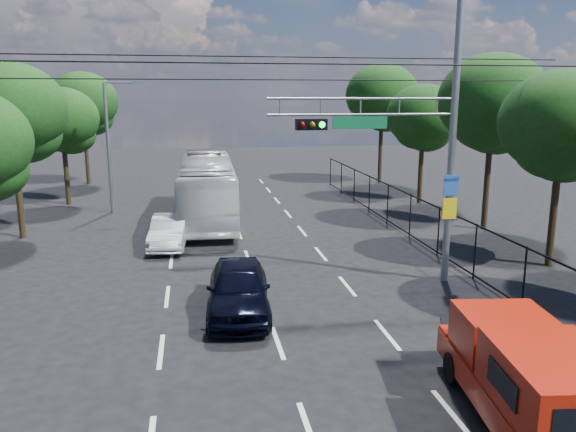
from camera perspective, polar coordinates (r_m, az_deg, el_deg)
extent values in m
plane|color=black|center=(11.65, 2.12, -20.94)|extent=(120.00, 120.00, 0.00)
cube|color=beige|center=(14.99, -12.78, -13.23)|extent=(0.12, 2.00, 0.01)
cube|color=beige|center=(18.68, -12.17, -7.99)|extent=(0.12, 2.00, 0.01)
cube|color=beige|center=(22.48, -11.77, -4.50)|extent=(0.12, 2.00, 0.01)
cube|color=beige|center=(26.34, -11.49, -2.02)|extent=(0.12, 2.00, 0.01)
cube|color=beige|center=(30.23, -11.29, -0.18)|extent=(0.12, 2.00, 0.01)
cube|color=beige|center=(34.15, -11.13, 1.24)|extent=(0.12, 2.00, 0.01)
cube|color=beige|center=(38.09, -11.00, 2.37)|extent=(0.12, 2.00, 0.01)
cube|color=beige|center=(42.03, -10.90, 3.29)|extent=(0.12, 2.00, 0.01)
cube|color=beige|center=(11.65, 2.12, -20.92)|extent=(0.12, 2.00, 0.01)
cube|color=beige|center=(15.10, -1.05, -12.72)|extent=(0.12, 2.00, 0.01)
cube|color=beige|center=(18.77, -2.90, -7.62)|extent=(0.12, 2.00, 0.01)
cube|color=beige|center=(22.55, -4.12, -4.21)|extent=(0.12, 2.00, 0.01)
cube|color=beige|center=(26.40, -4.97, -1.78)|extent=(0.12, 2.00, 0.01)
cube|color=beige|center=(30.28, -5.61, 0.03)|extent=(0.12, 2.00, 0.01)
cube|color=beige|center=(34.20, -6.10, 1.42)|extent=(0.12, 2.00, 0.01)
cube|color=beige|center=(38.13, -6.49, 2.53)|extent=(0.12, 2.00, 0.01)
cube|color=beige|center=(42.07, -6.81, 3.43)|extent=(0.12, 2.00, 0.01)
cube|color=beige|center=(12.52, 16.47, -18.88)|extent=(0.12, 2.00, 0.01)
cube|color=beige|center=(15.78, 10.01, -11.76)|extent=(0.12, 2.00, 0.01)
cube|color=beige|center=(19.32, 6.03, -7.08)|extent=(0.12, 2.00, 0.01)
cube|color=beige|center=(23.02, 3.35, -3.86)|extent=(0.12, 2.00, 0.01)
cube|color=beige|center=(26.80, 1.43, -1.53)|extent=(0.12, 2.00, 0.01)
cube|color=beige|center=(30.63, -0.01, 0.22)|extent=(0.12, 2.00, 0.01)
cube|color=beige|center=(34.51, -1.12, 1.59)|extent=(0.12, 2.00, 0.01)
cube|color=beige|center=(38.40, -2.01, 2.67)|extent=(0.12, 2.00, 0.01)
cube|color=beige|center=(42.32, -2.74, 3.55)|extent=(0.12, 2.00, 0.01)
cylinder|color=slate|center=(19.57, 16.34, 6.98)|extent=(0.24, 0.24, 9.50)
cylinder|color=slate|center=(18.36, 7.70, 11.74)|extent=(6.20, 0.08, 0.08)
cylinder|color=slate|center=(18.37, 7.66, 10.18)|extent=(6.20, 0.08, 0.08)
cube|color=black|center=(17.95, 2.37, 9.27)|extent=(1.00, 0.28, 0.35)
sphere|color=#3F0505|center=(17.74, 1.45, 9.24)|extent=(0.20, 0.20, 0.20)
sphere|color=#4C3805|center=(17.81, 2.47, 9.25)|extent=(0.20, 0.20, 0.20)
sphere|color=#0CE533|center=(17.88, 3.49, 9.25)|extent=(0.20, 0.20, 0.20)
cube|color=#0C5931|center=(18.35, 7.33, 9.40)|extent=(1.80, 0.05, 0.40)
cube|color=#234EA4|center=(19.60, 16.23, 3.01)|extent=(0.50, 0.04, 0.70)
cube|color=#DDC10B|center=(19.73, 16.09, 0.72)|extent=(0.50, 0.04, 0.70)
cylinder|color=slate|center=(19.25, 14.93, 10.71)|extent=(0.05, 0.05, 0.50)
cylinder|color=slate|center=(18.75, 11.25, 10.86)|extent=(0.05, 0.05, 0.50)
cylinder|color=slate|center=(18.33, 7.37, 10.96)|extent=(0.05, 0.05, 0.50)
cylinder|color=slate|center=(18.00, 3.34, 11.02)|extent=(0.05, 0.05, 0.50)
cylinder|color=slate|center=(17.75, -0.83, 11.02)|extent=(0.05, 0.05, 0.50)
cylinder|color=slate|center=(31.98, -17.78, 6.49)|extent=(0.18, 0.18, 7.00)
cylinder|color=slate|center=(31.76, -16.74, 12.85)|extent=(1.60, 0.09, 0.09)
cube|color=slate|center=(31.66, -15.08, 12.95)|extent=(0.60, 0.22, 0.15)
cylinder|color=black|center=(15.69, -2.30, 15.24)|extent=(22.00, 0.04, 0.04)
cylinder|color=black|center=(19.19, -3.71, 15.87)|extent=(22.00, 0.04, 0.04)
cylinder|color=black|center=(20.64, -4.14, 13.66)|extent=(22.00, 0.04, 0.04)
cube|color=black|center=(24.00, 14.17, 1.23)|extent=(0.04, 34.00, 0.06)
cube|color=black|center=(24.40, 13.95, -2.92)|extent=(0.04, 34.00, 0.06)
cylinder|color=black|center=(18.25, 22.87, -5.89)|extent=(0.06, 0.06, 2.00)
cylinder|color=black|center=(20.72, 18.46, -3.45)|extent=(0.06, 0.06, 2.00)
cylinder|color=black|center=(23.31, 15.03, -1.53)|extent=(0.06, 0.06, 2.00)
cylinder|color=black|center=(25.99, 12.31, 0.01)|extent=(0.06, 0.06, 2.00)
cylinder|color=black|center=(28.74, 10.09, 1.26)|extent=(0.06, 0.06, 2.00)
cylinder|color=black|center=(31.53, 8.27, 2.28)|extent=(0.06, 0.06, 2.00)
cylinder|color=black|center=(34.36, 6.74, 3.14)|extent=(0.06, 0.06, 2.00)
cylinder|color=black|center=(37.21, 5.45, 3.86)|extent=(0.06, 0.06, 2.00)
cylinder|color=black|center=(40.08, 4.33, 4.48)|extent=(0.06, 0.06, 2.00)
cylinder|color=black|center=(23.17, 25.37, 0.41)|extent=(0.28, 0.28, 4.20)
ellipsoid|color=black|center=(22.80, 26.13, 8.55)|extent=(4.50, 4.50, 3.83)
ellipsoid|color=black|center=(23.34, 26.27, 6.00)|extent=(3.00, 3.00, 2.40)
ellipsoid|color=black|center=(22.49, 25.48, 6.27)|extent=(2.85, 2.85, 2.28)
cylinder|color=black|center=(28.45, 19.57, 3.45)|extent=(0.28, 0.28, 4.76)
ellipsoid|color=black|center=(28.17, 20.12, 10.98)|extent=(5.10, 5.10, 4.33)
ellipsoid|color=black|center=(28.66, 20.35, 8.59)|extent=(3.40, 3.40, 2.72)
ellipsoid|color=black|center=(27.85, 19.54, 8.91)|extent=(3.23, 3.23, 2.58)
cylinder|color=black|center=(34.56, 13.33, 4.65)|extent=(0.28, 0.28, 4.03)
ellipsoid|color=black|center=(34.30, 13.59, 9.90)|extent=(4.32, 4.32, 3.67)
ellipsoid|color=black|center=(34.78, 13.93, 8.25)|extent=(2.88, 2.88, 2.30)
ellipsoid|color=black|center=(34.02, 13.10, 8.45)|extent=(2.74, 2.74, 2.19)
cylinder|color=black|center=(42.00, 9.37, 6.72)|extent=(0.28, 0.28, 4.93)
ellipsoid|color=black|center=(41.82, 9.56, 12.01)|extent=(5.28, 5.28, 4.49)
ellipsoid|color=black|center=(42.26, 9.89, 10.32)|extent=(3.52, 3.52, 2.82)
ellipsoid|color=black|center=(41.53, 9.13, 10.56)|extent=(3.34, 3.34, 2.68)
cylinder|color=black|center=(27.96, -25.71, 2.51)|extent=(0.28, 0.28, 4.48)
ellipsoid|color=black|center=(27.66, -26.39, 9.71)|extent=(4.80, 4.80, 4.08)
ellipsoid|color=black|center=(27.88, -25.20, 7.51)|extent=(3.20, 3.20, 2.56)
ellipsoid|color=black|center=(27.60, -27.02, 7.64)|extent=(3.04, 3.04, 2.43)
cylinder|color=black|center=(35.59, -21.60, 4.24)|extent=(0.28, 0.28, 3.92)
ellipsoid|color=black|center=(35.34, -22.00, 9.19)|extent=(4.20, 4.20, 3.57)
ellipsoid|color=black|center=(35.60, -21.14, 7.69)|extent=(2.80, 2.80, 2.24)
ellipsoid|color=black|center=(35.26, -22.52, 7.77)|extent=(2.66, 2.66, 2.13)
cylinder|color=black|center=(43.40, -19.79, 6.12)|extent=(0.28, 0.28, 4.59)
ellipsoid|color=black|center=(43.21, -20.14, 10.87)|extent=(4.92, 4.92, 4.18)
ellipsoid|color=black|center=(43.46, -19.43, 9.41)|extent=(3.28, 3.28, 2.62)
ellipsoid|color=black|center=(43.10, -20.55, 9.53)|extent=(3.12, 3.12, 2.49)
cylinder|color=black|center=(13.58, 16.47, -14.61)|extent=(0.36, 0.74, 0.71)
cylinder|color=black|center=(14.20, 23.29, -13.91)|extent=(0.36, 0.74, 0.71)
cube|color=#951508|center=(12.47, 22.81, -16.22)|extent=(2.59, 5.29, 0.57)
cube|color=#951508|center=(14.32, 19.00, -11.78)|extent=(1.94, 0.81, 0.56)
cube|color=black|center=(14.45, 18.69, -10.43)|extent=(1.77, 0.64, 0.31)
cube|color=#951508|center=(13.11, 20.95, -11.05)|extent=(2.02, 1.81, 0.96)
cube|color=black|center=(12.46, 22.33, -12.16)|extent=(1.57, 0.26, 0.56)
cube|color=#951508|center=(11.22, 25.58, -15.11)|extent=(2.22, 2.82, 1.07)
cube|color=black|center=(10.82, 20.94, -15.56)|extent=(0.20, 1.21, 0.46)
imported|color=black|center=(16.78, -5.06, -7.33)|extent=(2.16, 4.64, 1.54)
imported|color=silver|center=(29.46, -8.23, 2.79)|extent=(3.00, 11.61, 3.22)
imported|color=silver|center=(24.49, -11.96, -1.52)|extent=(1.73, 4.13, 1.33)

